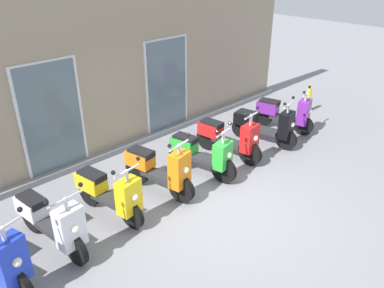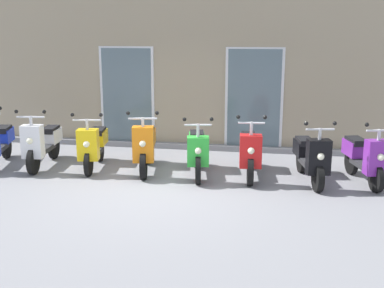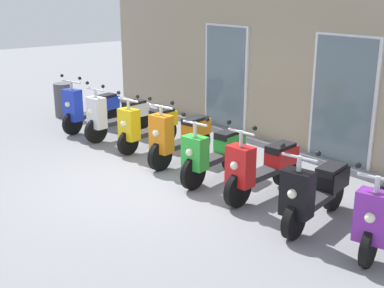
% 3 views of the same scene
% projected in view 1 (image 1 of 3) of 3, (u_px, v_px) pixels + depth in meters
% --- Properties ---
extents(ground_plane, '(40.00, 40.00, 0.00)m').
position_uv_depth(ground_plane, '(218.00, 205.00, 6.87)').
color(ground_plane, gray).
extents(storefront_facade, '(11.29, 0.50, 3.83)m').
position_uv_depth(storefront_facade, '(108.00, 68.00, 8.07)').
color(storefront_facade, gray).
rests_on(storefront_facade, ground_plane).
extents(scooter_white, '(0.59, 1.66, 1.23)m').
position_uv_depth(scooter_white, '(51.00, 221.00, 5.69)').
color(scooter_white, black).
rests_on(scooter_white, ground_plane).
extents(scooter_yellow, '(0.62, 1.51, 1.18)m').
position_uv_depth(scooter_yellow, '(109.00, 192.00, 6.37)').
color(scooter_yellow, black).
rests_on(scooter_yellow, ground_plane).
extents(scooter_orange, '(0.65, 1.57, 1.25)m').
position_uv_depth(scooter_orange, '(160.00, 169.00, 7.00)').
color(scooter_orange, black).
rests_on(scooter_orange, ground_plane).
extents(scooter_green, '(0.63, 1.57, 1.19)m').
position_uv_depth(scooter_green, '(202.00, 153.00, 7.60)').
color(scooter_green, black).
rests_on(scooter_green, ground_plane).
extents(scooter_red, '(0.55, 1.66, 1.24)m').
position_uv_depth(scooter_red, '(229.00, 137.00, 8.27)').
color(scooter_red, black).
rests_on(scooter_red, ground_plane).
extents(scooter_black, '(0.66, 1.60, 1.20)m').
position_uv_depth(scooter_black, '(265.00, 125.00, 8.86)').
color(scooter_black, black).
rests_on(scooter_black, ground_plane).
extents(scooter_purple, '(0.69, 1.49, 1.19)m').
position_uv_depth(scooter_purple, '(285.00, 112.00, 9.50)').
color(scooter_purple, black).
rests_on(scooter_purple, ground_plane).
extents(curb_bollard, '(0.12, 0.12, 0.70)m').
position_uv_depth(curb_bollard, '(308.00, 100.00, 10.67)').
color(curb_bollard, yellow).
rests_on(curb_bollard, ground_plane).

